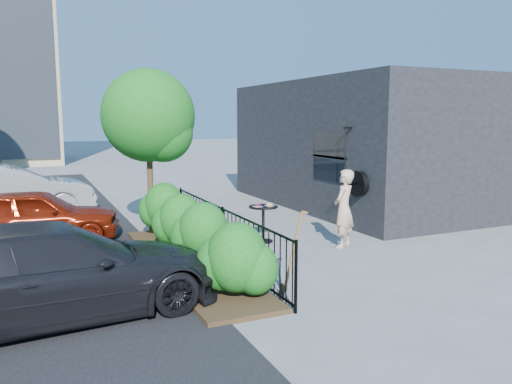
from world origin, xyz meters
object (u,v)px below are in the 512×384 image
cafe_table (263,217)px  car_red (35,216)px  patio_tree (152,121)px  car_darkgrey (55,271)px  woman (344,209)px  shovel (291,260)px  car_silver (10,191)px

cafe_table → car_red: size_ratio=0.24×
patio_tree → car_red: patio_tree is taller
car_red → car_darkgrey: (0.20, -4.92, 0.06)m
cafe_table → car_darkgrey: size_ratio=0.19×
cafe_table → car_darkgrey: bearing=-148.4°
woman → car_red: (-6.20, 3.24, -0.24)m
shovel → car_red: size_ratio=0.39×
car_red → car_darkgrey: 4.93m
woman → car_silver: 9.69m
woman → shovel: size_ratio=1.22×
patio_tree → cafe_table: patio_tree is taller
shovel → car_silver: car_silver is taller
woman → car_silver: bearing=-79.7°
patio_tree → car_red: (-2.64, 0.42, -2.13)m
woman → car_darkgrey: bearing=-18.7°
patio_tree → woman: bearing=-38.4°
patio_tree → woman: patio_tree is taller
shovel → car_silver: (-4.23, 9.24, 0.13)m
car_silver → car_darkgrey: 8.61m
shovel → woman: bearing=42.3°
shovel → cafe_table: bearing=71.6°
patio_tree → car_red: size_ratio=1.07×
cafe_table → car_silver: car_silver is taller
cafe_table → patio_tree: bearing=141.8°
car_red → cafe_table: bearing=-107.4°
car_red → car_silver: (-0.62, 3.65, 0.12)m
shovel → car_silver: bearing=114.6°
car_darkgrey → car_silver: bearing=-1.1°
patio_tree → car_darkgrey: patio_tree is taller
cafe_table → shovel: size_ratio=0.63×
shovel → car_darkgrey: bearing=169.0°
cafe_table → car_red: 5.22m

